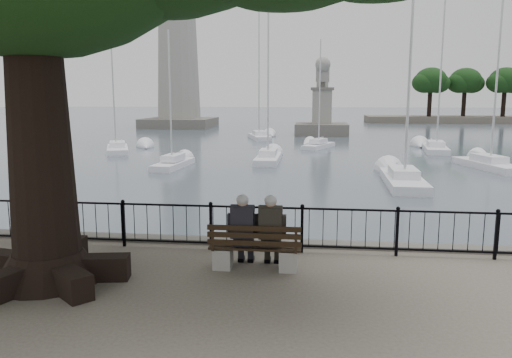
# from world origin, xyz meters

# --- Properties ---
(harbor) EXTENTS (260.00, 260.00, 1.20)m
(harbor) POSITION_xyz_m (0.00, 3.00, -0.50)
(harbor) COLOR #56514B
(harbor) RESTS_ON ground
(railing) EXTENTS (22.06, 0.06, 1.00)m
(railing) POSITION_xyz_m (0.00, 2.50, 0.56)
(railing) COLOR black
(railing) RESTS_ON ground
(bench) EXTENTS (1.79, 0.54, 0.95)m
(bench) POSITION_xyz_m (0.12, 1.32, 0.33)
(bench) COLOR gray
(bench) RESTS_ON ground
(person_left) EXTENTS (0.44, 0.74, 1.50)m
(person_left) POSITION_xyz_m (-0.12, 1.42, 0.69)
(person_left) COLOR black
(person_left) RESTS_ON ground
(person_right) EXTENTS (0.44, 0.74, 1.50)m
(person_right) POSITION_xyz_m (0.42, 1.42, 0.69)
(person_right) COLOR black
(person_right) RESTS_ON ground
(lighthouse) EXTENTS (9.55, 9.55, 29.38)m
(lighthouse) POSITION_xyz_m (-18.00, 62.00, 11.33)
(lighthouse) COLOR #56514B
(lighthouse) RESTS_ON ground
(lion_monument) EXTENTS (5.95, 5.95, 8.79)m
(lion_monument) POSITION_xyz_m (2.00, 49.93, 1.20)
(lion_monument) COLOR #56514B
(lion_monument) RESTS_ON ground
(sailboat_a) EXTENTS (1.68, 4.78, 8.42)m
(sailboat_a) POSITION_xyz_m (-7.48, 21.96, -0.72)
(sailboat_a) COLOR white
(sailboat_a) RESTS_ON ground
(sailboat_b) EXTENTS (1.52, 5.42, 12.58)m
(sailboat_b) POSITION_xyz_m (-1.85, 25.39, -0.63)
(sailboat_b) COLOR white
(sailboat_b) RESTS_ON ground
(sailboat_c) EXTENTS (1.88, 6.19, 11.83)m
(sailboat_c) POSITION_xyz_m (5.65, 17.15, -0.67)
(sailboat_c) COLOR white
(sailboat_c) RESTS_ON ground
(sailboat_d) EXTENTS (2.98, 5.95, 10.43)m
(sailboat_d) POSITION_xyz_m (11.81, 23.61, -0.70)
(sailboat_d) COLOR white
(sailboat_d) RESTS_ON ground
(sailboat_e) EXTENTS (3.57, 5.80, 11.92)m
(sailboat_e) POSITION_xyz_m (-14.29, 29.88, -0.66)
(sailboat_e) COLOR white
(sailboat_e) RESTS_ON ground
(sailboat_f) EXTENTS (2.95, 4.80, 9.16)m
(sailboat_f) POSITION_xyz_m (1.59, 34.92, -0.70)
(sailboat_f) COLOR white
(sailboat_f) RESTS_ON ground
(sailboat_g) EXTENTS (2.47, 6.19, 12.03)m
(sailboat_g) POSITION_xyz_m (10.87, 33.18, -0.67)
(sailboat_g) COLOR white
(sailboat_g) RESTS_ON ground
(sailboat_h) EXTENTS (3.14, 5.95, 13.43)m
(sailboat_h) POSITION_xyz_m (-4.48, 43.54, -0.62)
(sailboat_h) COLOR white
(sailboat_h) RESTS_ON ground
(far_shore) EXTENTS (30.00, 8.60, 9.18)m
(far_shore) POSITION_xyz_m (25.54, 79.46, 3.00)
(far_shore) COLOR #595146
(far_shore) RESTS_ON ground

